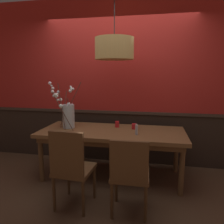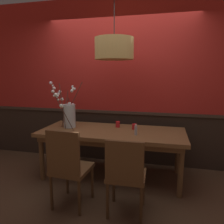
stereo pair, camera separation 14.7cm
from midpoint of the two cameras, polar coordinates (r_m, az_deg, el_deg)
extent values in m
plane|color=#4C3321|center=(3.52, -1.25, -16.52)|extent=(24.00, 24.00, 0.00)
cube|color=#2D2119|center=(3.95, 0.78, -6.55)|extent=(6.04, 0.12, 0.89)
cube|color=#3E2E24|center=(3.84, 0.76, 0.04)|extent=(6.04, 0.14, 0.05)
cube|color=#B2231E|center=(3.80, 0.83, 14.36)|extent=(6.04, 0.12, 1.94)
cube|color=brown|center=(3.26, -1.30, -5.34)|extent=(2.15, 0.90, 0.05)
cube|color=brown|center=(3.28, -1.29, -6.46)|extent=(2.04, 0.79, 0.08)
cylinder|color=brown|center=(3.41, -19.41, -11.72)|extent=(0.07, 0.07, 0.68)
cylinder|color=brown|center=(2.99, 16.55, -14.70)|extent=(0.07, 0.07, 0.68)
cylinder|color=brown|center=(4.01, -14.19, -8.17)|extent=(0.07, 0.07, 0.68)
cylinder|color=brown|center=(3.66, 15.52, -10.01)|extent=(0.07, 0.07, 0.68)
cube|color=brown|center=(2.70, -11.43, -14.73)|extent=(0.44, 0.46, 0.04)
cube|color=brown|center=(2.44, -13.71, -10.75)|extent=(0.40, 0.06, 0.50)
cylinder|color=#492F1A|center=(3.03, -12.83, -16.89)|extent=(0.04, 0.04, 0.43)
cylinder|color=#492F1A|center=(2.89, -6.21, -18.02)|extent=(0.04, 0.04, 0.43)
cylinder|color=#492F1A|center=(2.74, -16.63, -20.11)|extent=(0.04, 0.04, 0.43)
cylinder|color=#492F1A|center=(2.59, -9.36, -21.68)|extent=(0.04, 0.04, 0.43)
cube|color=brown|center=(2.54, 3.08, -16.31)|extent=(0.43, 0.41, 0.04)
cube|color=brown|center=(2.28, 2.63, -12.89)|extent=(0.40, 0.05, 0.43)
cylinder|color=#492F1A|center=(2.82, -0.44, -18.82)|extent=(0.04, 0.04, 0.42)
cylinder|color=#492F1A|center=(2.79, 7.38, -19.27)|extent=(0.04, 0.04, 0.42)
cylinder|color=#492F1A|center=(2.53, -1.85, -22.46)|extent=(0.04, 0.04, 0.42)
cylinder|color=#492F1A|center=(2.50, 7.06, -23.05)|extent=(0.04, 0.04, 0.42)
cube|color=brown|center=(4.06, 5.87, -5.86)|extent=(0.44, 0.45, 0.04)
cube|color=brown|center=(4.17, 6.42, -1.61)|extent=(0.38, 0.07, 0.50)
cylinder|color=#492F1A|center=(3.94, 7.78, -10.09)|extent=(0.04, 0.04, 0.44)
cylinder|color=#492F1A|center=(4.01, 2.90, -9.68)|extent=(0.04, 0.04, 0.44)
cylinder|color=#492F1A|center=(4.27, 8.53, -8.52)|extent=(0.04, 0.04, 0.44)
cylinder|color=#492F1A|center=(4.33, 4.03, -8.18)|extent=(0.04, 0.04, 0.44)
cube|color=brown|center=(4.14, -3.50, -5.48)|extent=(0.44, 0.42, 0.04)
cube|color=brown|center=(4.25, -2.79, -1.64)|extent=(0.40, 0.06, 0.45)
cylinder|color=#492F1A|center=(4.01, -1.75, -9.64)|extent=(0.04, 0.04, 0.44)
cylinder|color=#492F1A|center=(4.12, -6.60, -9.17)|extent=(0.04, 0.04, 0.44)
cylinder|color=#492F1A|center=(4.32, -0.48, -8.17)|extent=(0.04, 0.04, 0.44)
cylinder|color=#492F1A|center=(4.42, -5.01, -7.78)|extent=(0.04, 0.04, 0.44)
cylinder|color=silver|center=(3.47, -12.59, -1.10)|extent=(0.19, 0.19, 0.37)
cylinder|color=silver|center=(3.49, -12.51, -3.34)|extent=(0.17, 0.17, 0.08)
cylinder|color=#472D23|center=(3.58, -12.02, 2.11)|extent=(0.36, 0.08, 0.71)
sphere|color=white|center=(3.64, -11.38, 5.98)|extent=(0.04, 0.04, 0.04)
sphere|color=white|center=(3.55, -11.77, 1.87)|extent=(0.04, 0.04, 0.04)
sphere|color=white|center=(3.68, -11.79, 5.93)|extent=(0.05, 0.05, 0.05)
sphere|color=white|center=(3.67, -12.10, 5.45)|extent=(0.05, 0.05, 0.05)
sphere|color=white|center=(3.69, -11.96, 6.51)|extent=(0.04, 0.04, 0.04)
cylinder|color=#472D23|center=(3.42, -14.40, 1.52)|extent=(0.19, 0.21, 0.69)
sphere|color=white|center=(3.37, -15.49, 4.58)|extent=(0.04, 0.04, 0.04)
sphere|color=white|center=(3.41, -14.48, 1.41)|extent=(0.05, 0.05, 0.05)
sphere|color=white|center=(3.34, -17.34, 7.29)|extent=(0.05, 0.05, 0.05)
sphere|color=white|center=(3.39, -16.91, 6.67)|extent=(0.03, 0.03, 0.03)
sphere|color=white|center=(3.38, -16.57, 6.00)|extent=(0.05, 0.05, 0.05)
sphere|color=white|center=(3.35, -15.76, 3.92)|extent=(0.04, 0.04, 0.04)
cylinder|color=#472D23|center=(3.31, -14.38, 0.55)|extent=(0.37, 0.06, 0.62)
sphere|color=white|center=(3.23, -14.67, 1.52)|extent=(0.05, 0.05, 0.05)
sphere|color=white|center=(3.18, -15.55, 4.06)|extent=(0.03, 0.03, 0.03)
sphere|color=white|center=(3.12, -16.73, 5.15)|extent=(0.05, 0.05, 0.05)
sphere|color=white|center=(3.18, -16.47, 4.06)|extent=(0.03, 0.03, 0.03)
sphere|color=white|center=(3.24, -15.40, 3.10)|extent=(0.03, 0.03, 0.03)
sphere|color=white|center=(3.18, -16.02, 4.35)|extent=(0.05, 0.05, 0.05)
cylinder|color=#472D23|center=(3.40, -12.17, -0.29)|extent=(0.07, 0.05, 0.47)
sphere|color=white|center=(3.39, -12.59, 2.11)|extent=(0.05, 0.05, 0.05)
sphere|color=white|center=(3.41, -12.03, 1.08)|extent=(0.05, 0.05, 0.05)
sphere|color=white|center=(3.40, -12.80, 0.59)|extent=(0.06, 0.06, 0.06)
cylinder|color=#472D23|center=(3.52, -13.77, 0.77)|extent=(0.05, 0.20, 0.57)
sphere|color=white|center=(3.52, -14.56, 3.21)|extent=(0.05, 0.05, 0.05)
sphere|color=white|center=(3.50, -14.20, 1.64)|extent=(0.04, 0.04, 0.04)
sphere|color=white|center=(3.53, -13.82, 1.63)|extent=(0.04, 0.04, 0.04)
sphere|color=white|center=(3.57, -15.12, 5.16)|extent=(0.05, 0.05, 0.05)
sphere|color=white|center=(3.55, -14.07, 1.13)|extent=(0.04, 0.04, 0.04)
cylinder|color=red|center=(3.33, 4.59, -3.80)|extent=(0.07, 0.07, 0.09)
torus|color=red|center=(3.32, 4.60, -3.15)|extent=(0.08, 0.08, 0.01)
cylinder|color=silver|center=(3.34, 4.59, -4.01)|extent=(0.05, 0.05, 0.04)
cylinder|color=red|center=(3.44, 0.14, -3.25)|extent=(0.06, 0.06, 0.10)
torus|color=red|center=(3.43, 0.14, -2.53)|extent=(0.07, 0.07, 0.01)
cylinder|color=silver|center=(3.44, 0.14, -3.49)|extent=(0.05, 0.05, 0.05)
cylinder|color=#ADADB2|center=(3.03, 5.11, -4.80)|extent=(0.04, 0.04, 0.13)
cylinder|color=beige|center=(3.01, 5.13, -3.43)|extent=(0.03, 0.03, 0.02)
cylinder|color=tan|center=(3.10, -0.78, 16.39)|extent=(0.54, 0.54, 0.29)
sphere|color=#F9EAB7|center=(3.10, -0.77, 15.58)|extent=(0.14, 0.14, 0.14)
cylinder|color=black|center=(3.21, -0.80, 25.85)|extent=(0.01, 0.01, 0.77)
camera|label=1|loc=(0.07, -91.32, -0.23)|focal=34.61mm
camera|label=2|loc=(0.07, 88.68, 0.23)|focal=34.61mm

